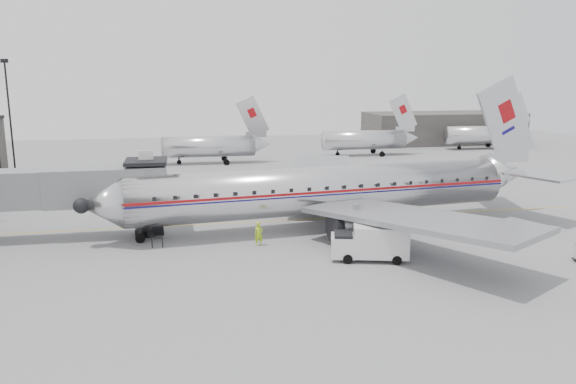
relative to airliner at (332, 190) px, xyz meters
name	(u,v)px	position (x,y,z in m)	size (l,w,h in m)	color
ground	(261,241)	(-6.84, -3.10, -3.35)	(160.00, 160.00, 0.00)	slate
hangar	(443,128)	(38.16, 56.90, -0.35)	(30.00, 12.00, 6.00)	#3B3836
apron_line	(283,220)	(-3.84, 2.90, -3.35)	(0.15, 60.00, 0.01)	gold
jet_bridge	(50,189)	(-23.50, 0.57, 0.82)	(21.00, 6.20, 7.10)	slate
distant_aircraft_near	(210,146)	(-8.63, 38.90, -0.62)	(16.39, 3.20, 10.26)	silver
distant_aircraft_mid	(365,139)	(17.37, 42.90, -0.62)	(16.39, 3.20, 10.26)	silver
distant_aircraft_far	(484,134)	(41.37, 46.90, -0.62)	(16.39, 3.20, 10.26)	silver
airliner	(332,190)	(0.00, 0.00, 0.00)	(42.12, 38.83, 13.34)	silver
service_van	(371,242)	(0.36, -9.42, -1.98)	(5.90, 3.47, 2.61)	silver
baggage_cart_navy	(390,228)	(3.73, -4.48, -2.46)	(2.22, 1.74, 1.68)	#0E1639
ramp_worker	(259,234)	(-7.15, -4.43, -2.40)	(0.70, 0.46, 1.91)	#9EC917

